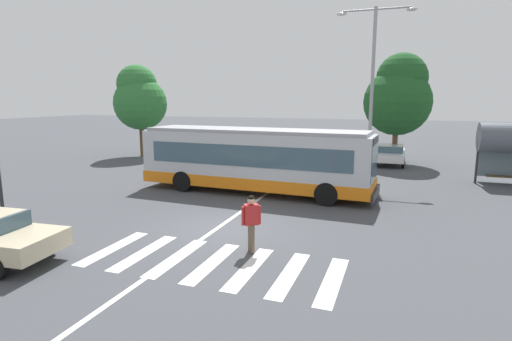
% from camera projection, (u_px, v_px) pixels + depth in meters
% --- Properties ---
extents(ground_plane, '(160.00, 160.00, 0.00)m').
position_uv_depth(ground_plane, '(223.00, 228.00, 14.05)').
color(ground_plane, '#424449').
extents(city_transit_bus, '(11.38, 3.08, 3.06)m').
position_uv_depth(city_transit_bus, '(255.00, 160.00, 19.24)').
color(city_transit_bus, black).
rests_on(city_transit_bus, ground_plane).
extents(pedestrian_crossing_street, '(0.50, 0.44, 1.72)m').
position_uv_depth(pedestrian_crossing_street, '(251.00, 220.00, 11.70)').
color(pedestrian_crossing_street, brown).
rests_on(pedestrian_crossing_street, ground_plane).
extents(parked_car_teal, '(2.04, 4.58, 1.35)m').
position_uv_depth(parked_car_teal, '(242.00, 147.00, 31.23)').
color(parked_car_teal, black).
rests_on(parked_car_teal, ground_plane).
extents(parked_car_black, '(2.04, 4.58, 1.35)m').
position_uv_depth(parked_car_black, '(276.00, 149.00, 30.35)').
color(parked_car_black, black).
rests_on(parked_car_black, ground_plane).
extents(parked_car_silver, '(1.88, 4.50, 1.35)m').
position_uv_depth(parked_car_silver, '(312.00, 150.00, 29.44)').
color(parked_car_silver, black).
rests_on(parked_car_silver, ground_plane).
extents(parked_car_charcoal, '(2.08, 4.60, 1.35)m').
position_uv_depth(parked_car_charcoal, '(349.00, 151.00, 28.87)').
color(parked_car_charcoal, black).
rests_on(parked_car_charcoal, ground_plane).
extents(parked_car_white, '(1.90, 4.51, 1.35)m').
position_uv_depth(parked_car_white, '(391.00, 153.00, 27.71)').
color(parked_car_white, black).
rests_on(parked_car_white, ground_plane).
extents(twin_arm_street_lamp, '(4.41, 0.32, 9.58)m').
position_uv_depth(twin_arm_street_lamp, '(373.00, 75.00, 23.23)').
color(twin_arm_street_lamp, '#939399').
rests_on(twin_arm_street_lamp, ground_plane).
extents(background_tree_left, '(4.06, 4.06, 7.06)m').
position_uv_depth(background_tree_left, '(139.00, 98.00, 31.04)').
color(background_tree_left, brown).
rests_on(background_tree_left, ground_plane).
extents(background_tree_right, '(4.55, 4.55, 7.55)m').
position_uv_depth(background_tree_right, '(399.00, 95.00, 27.47)').
color(background_tree_right, brown).
rests_on(background_tree_right, ground_plane).
extents(crosswalk_painted_stripes, '(7.07, 2.92, 0.01)m').
position_uv_depth(crosswalk_painted_stripes, '(212.00, 263.00, 11.09)').
color(crosswalk_painted_stripes, silver).
rests_on(crosswalk_painted_stripes, ground_plane).
extents(lane_center_line, '(0.16, 24.00, 0.01)m').
position_uv_depth(lane_center_line, '(240.00, 213.00, 15.97)').
color(lane_center_line, silver).
rests_on(lane_center_line, ground_plane).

